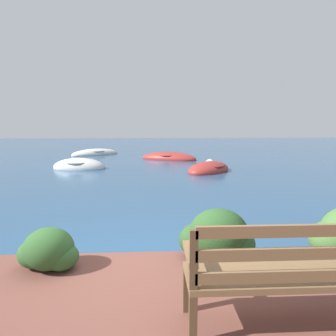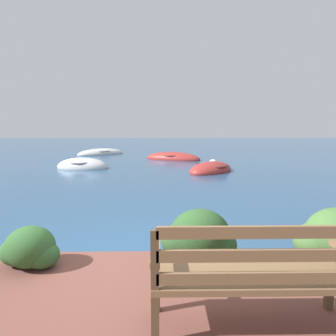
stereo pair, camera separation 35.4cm
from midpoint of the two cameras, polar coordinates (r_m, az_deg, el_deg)
name	(u,v)px [view 2 (the right image)]	position (r m, az deg, el deg)	size (l,w,h in m)	color
ground_plane	(123,267)	(4.18, -6.06, -18.30)	(80.00, 80.00, 0.00)	navy
park_bench	(254,273)	(2.63, 19.90, -18.37)	(1.61, 0.48, 0.93)	brown
hedge_clump_left	(30,249)	(3.87, -22.42, -14.15)	(0.71, 0.51, 0.48)	#2D5628
hedge_clump_centre	(199,238)	(3.80, 8.64, -13.01)	(0.92, 0.67, 0.63)	#284C23
hedge_clump_right	(336,238)	(4.31, 31.52, -11.39)	(0.97, 0.70, 0.66)	#426B33
rowboat_nearest	(211,170)	(12.20, 8.98, -0.39)	(2.52, 2.65, 0.71)	#9E2D28
rowboat_mid	(83,167)	(13.47, -15.25, 0.25)	(2.40, 1.49, 0.81)	silver
rowboat_far	(173,158)	(16.26, 1.56, 1.83)	(3.29, 2.32, 0.73)	#9E2D28
rowboat_outer	(101,154)	(19.56, -12.17, 2.71)	(3.21, 2.88, 0.66)	silver
mooring_buoy	(213,164)	(14.13, 9.28, 0.80)	(0.46, 0.46, 0.42)	white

